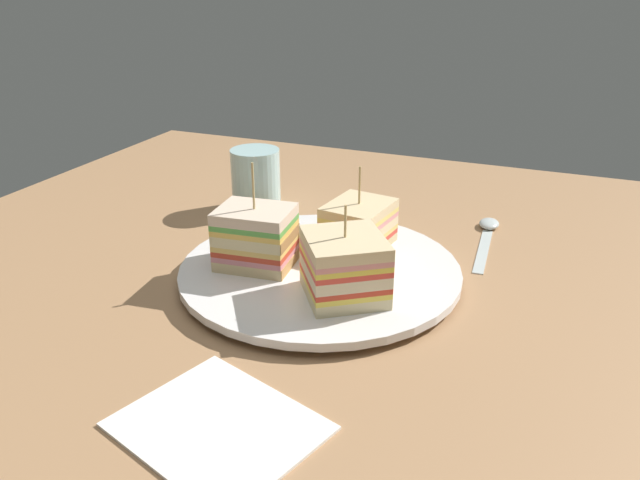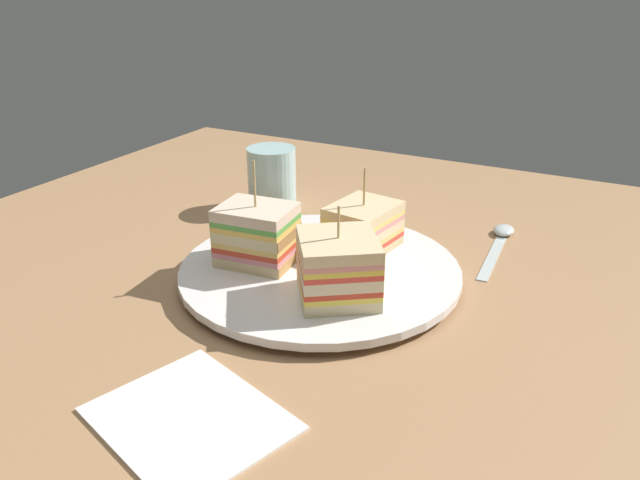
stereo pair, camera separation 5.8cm
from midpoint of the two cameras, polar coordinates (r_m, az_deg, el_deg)
The scene contains 9 objects.
ground_plane at distance 67.14cm, azimuth 2.46°, elevation -4.31°, with size 103.66×97.27×1.80cm, color #A77A51.
plate at distance 66.29cm, azimuth 2.49°, elevation -2.91°, with size 29.50×29.50×1.56cm.
sandwich_wedge_0 at distance 59.01cm, azimuth 4.44°, elevation -2.56°, with size 10.21×10.33×9.23cm.
sandwich_wedge_1 at distance 69.58cm, azimuth 6.28°, elevation 1.16°, with size 7.26×8.45×9.30cm.
sandwich_wedge_2 at distance 65.69cm, azimuth -3.23°, elevation 0.43°, with size 8.21×6.80×11.16cm.
chip_pile at distance 65.47cm, azimuth 4.31°, elevation -1.77°, with size 6.04×5.65×2.10cm.
spoon at distance 79.41cm, azimuth 18.08°, elevation 0.12°, with size 2.75×15.62×1.00cm.
napkin at distance 48.22cm, azimuth -8.28°, elevation -15.74°, with size 13.75×11.24×0.50cm, color white.
drinking_glass at distance 85.57cm, azimuth -2.45°, elevation 5.25°, with size 6.55×6.55×8.20cm.
Camera 2 is at (27.52, -52.47, 30.82)cm, focal length 35.28 mm.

